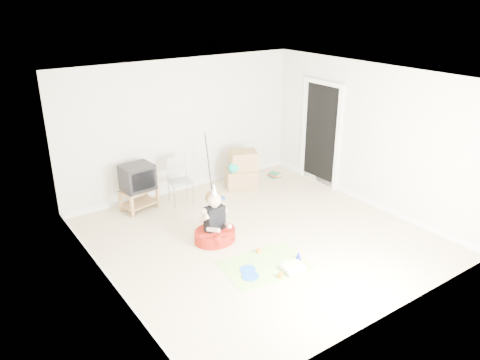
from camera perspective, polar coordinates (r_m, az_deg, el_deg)
ground at (r=7.74m, az=2.32°, el=-6.95°), size 5.00×5.00×0.00m
doorway_recess at (r=9.70m, az=9.88°, el=5.44°), size 0.02×0.90×2.05m
tv_stand at (r=8.76m, az=-12.19°, el=-2.05°), size 0.72×0.54×0.40m
crt_tv at (r=8.61m, az=-12.40°, el=0.34°), size 0.58×0.50×0.47m
folding_chair at (r=8.83m, az=-7.29°, el=-0.18°), size 0.46×0.44×0.89m
cardboard_boxes at (r=9.46m, az=0.21°, el=1.15°), size 0.75×0.67×0.77m
floor_mop at (r=8.94m, az=-2.86°, el=-0.93°), size 0.33×0.41×1.26m
book_pile at (r=10.15m, az=4.20°, el=0.65°), size 0.23×0.26×0.11m
seated_woman at (r=7.53m, az=-3.09°, el=-5.94°), size 0.74×0.74×1.00m
party_mat at (r=7.00m, az=2.99°, el=-10.36°), size 1.33×1.04×0.01m
birthday_cake at (r=6.89m, az=6.55°, el=-10.66°), size 0.33×0.28×0.15m
blue_plate_near at (r=6.88m, az=0.96°, el=-10.85°), size 0.26×0.26×0.01m
blue_plate_far at (r=6.74m, az=1.24°, el=-11.63°), size 0.29×0.29×0.01m
orange_cup_near at (r=7.27m, az=2.27°, el=-8.60°), size 0.09×0.09×0.08m
orange_cup_far at (r=6.72m, az=4.96°, el=-11.47°), size 0.10×0.10×0.08m
blue_party_hat at (r=7.13m, az=7.15°, el=-9.12°), size 0.11×0.11×0.14m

